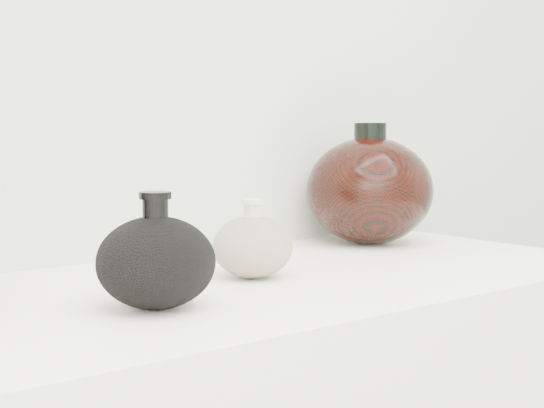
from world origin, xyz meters
TOP-DOWN VIEW (x-y plane):
  - black_gourd_vase at (-0.14, 0.88)m, footprint 0.15×0.15m
  - cream_gourd_vase at (0.05, 0.96)m, footprint 0.14×0.14m
  - right_round_pot at (0.40, 1.09)m, footprint 0.25×0.25m

SIDE VIEW (x-z plane):
  - cream_gourd_vase at x=0.05m, z-range 0.89..1.00m
  - black_gourd_vase at x=-0.14m, z-range 0.89..1.02m
  - right_round_pot at x=0.40m, z-range 0.89..1.10m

